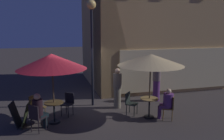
% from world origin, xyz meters
% --- Properties ---
extents(ground_plane, '(60.00, 60.00, 0.00)m').
position_xyz_m(ground_plane, '(0.00, 0.00, 0.00)').
color(ground_plane, '#38312F').
extents(cafe_building, '(8.83, 6.15, 7.29)m').
position_xyz_m(cafe_building, '(4.12, 3.06, 3.63)').
color(cafe_building, tan).
rests_on(cafe_building, ground).
extents(street_lamp_near_corner, '(0.39, 0.39, 4.47)m').
position_xyz_m(street_lamp_near_corner, '(0.56, 0.54, 3.36)').
color(street_lamp_near_corner, black).
rests_on(street_lamp_near_corner, ground).
extents(menu_sandwich_board, '(0.72, 0.65, 0.86)m').
position_xyz_m(menu_sandwich_board, '(-2.24, -1.02, 0.44)').
color(menu_sandwich_board, black).
rests_on(menu_sandwich_board, ground).
extents(cafe_table_0, '(0.67, 0.67, 0.76)m').
position_xyz_m(cafe_table_0, '(2.36, -1.42, 0.53)').
color(cafe_table_0, black).
rests_on(cafe_table_0, ground).
extents(cafe_table_1, '(0.68, 0.68, 0.77)m').
position_xyz_m(cafe_table_1, '(-1.12, -1.00, 0.54)').
color(cafe_table_1, black).
rests_on(cafe_table_1, ground).
extents(patio_umbrella_0, '(2.42, 2.42, 2.43)m').
position_xyz_m(patio_umbrella_0, '(2.36, -1.42, 2.21)').
color(patio_umbrella_0, black).
rests_on(patio_umbrella_0, ground).
extents(patio_umbrella_1, '(2.39, 2.39, 2.50)m').
position_xyz_m(patio_umbrella_1, '(-1.12, -1.00, 2.22)').
color(patio_umbrella_1, black).
rests_on(patio_umbrella_1, ground).
extents(cafe_chair_0, '(0.54, 0.54, 0.91)m').
position_xyz_m(cafe_chair_0, '(3.03, -1.81, 0.55)').
color(cafe_chair_0, brown).
rests_on(cafe_chair_0, ground).
extents(cafe_chair_1, '(0.57, 0.57, 0.87)m').
position_xyz_m(cafe_chair_1, '(1.77, -0.90, 0.52)').
color(cafe_chair_1, black).
rests_on(cafe_chair_1, ground).
extents(cafe_chair_2, '(0.56, 0.56, 0.88)m').
position_xyz_m(cafe_chair_2, '(-0.57, -0.34, 0.54)').
color(cafe_chair_2, black).
rests_on(cafe_chair_2, ground).
extents(cafe_chair_3, '(0.62, 0.62, 0.91)m').
position_xyz_m(cafe_chair_3, '(-1.76, -0.45, 0.55)').
color(cafe_chair_3, brown).
rests_on(cafe_chair_3, ground).
extents(cafe_chair_4, '(0.58, 0.58, 0.94)m').
position_xyz_m(cafe_chair_4, '(-1.70, -1.62, 0.57)').
color(cafe_chair_4, black).
rests_on(cafe_chair_4, ground).
extents(patron_seated_0, '(0.56, 0.51, 1.18)m').
position_xyz_m(patron_seated_0, '(2.91, -1.74, 0.67)').
color(patron_seated_0, '#593060').
rests_on(patron_seated_0, ground).
extents(patron_seated_1, '(0.50, 0.51, 1.29)m').
position_xyz_m(patron_seated_1, '(-1.60, -1.52, 0.73)').
color(patron_seated_1, black).
rests_on(patron_seated_1, ground).
extents(patron_standing_2, '(0.37, 0.37, 1.73)m').
position_xyz_m(patron_standing_2, '(3.53, 0.42, 0.87)').
color(patron_standing_2, '#5F2E6D').
rests_on(patron_standing_2, ground).
extents(patron_standing_3, '(0.35, 0.35, 1.70)m').
position_xyz_m(patron_standing_3, '(1.51, -0.04, 0.86)').
color(patron_standing_3, '#776F5A').
rests_on(patron_standing_3, ground).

